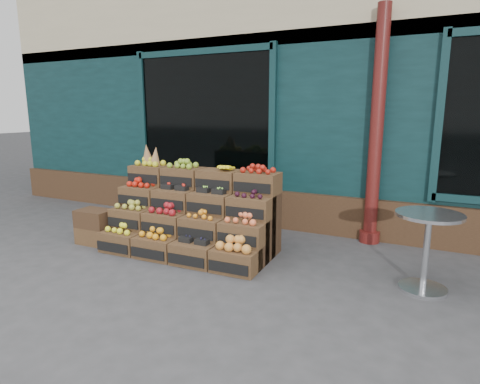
% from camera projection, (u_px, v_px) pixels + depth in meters
% --- Properties ---
extents(ground, '(60.00, 60.00, 0.00)m').
position_uv_depth(ground, '(229.00, 280.00, 4.45)').
color(ground, '#39393B').
rests_on(ground, ground).
extents(shop_facade, '(12.00, 6.24, 4.80)m').
position_uv_depth(shop_facade, '(340.00, 84.00, 8.47)').
color(shop_facade, '#0C2729').
rests_on(shop_facade, ground).
extents(crate_display, '(2.23, 1.13, 1.38)m').
position_uv_depth(crate_display, '(193.00, 219.00, 5.35)').
color(crate_display, '#4A321D').
rests_on(crate_display, ground).
extents(spare_crates, '(0.49, 0.35, 0.48)m').
position_uv_depth(spare_crates, '(95.00, 227.00, 5.63)').
color(spare_crates, '#4A321D').
rests_on(spare_crates, ground).
extents(bistro_table, '(0.66, 0.66, 0.83)m').
position_uv_depth(bistro_table, '(427.00, 243.00, 4.10)').
color(bistro_table, '#AFB3B6').
rests_on(bistro_table, ground).
extents(shopkeeper, '(0.85, 0.70, 1.99)m').
position_uv_depth(shopkeeper, '(207.00, 156.00, 7.68)').
color(shopkeeper, '#1D662E').
rests_on(shopkeeper, ground).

